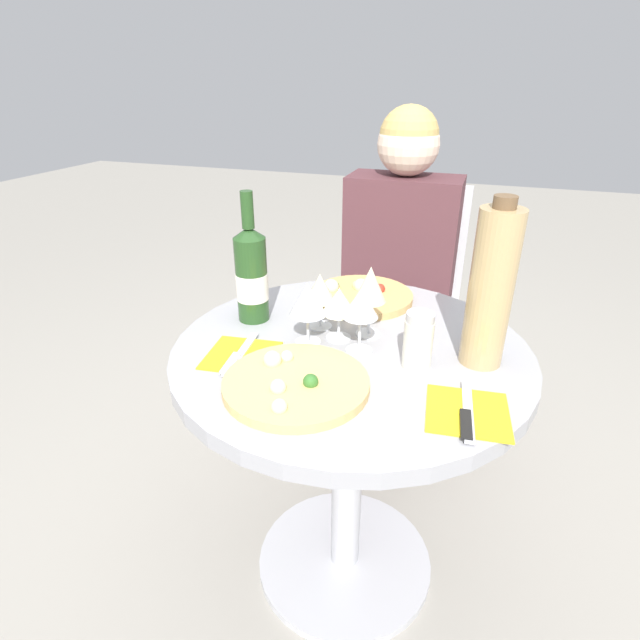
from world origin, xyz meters
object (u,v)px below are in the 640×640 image
at_px(seated_diner, 393,305).
at_px(wine_bottle, 251,275).
at_px(chair_behind_diner, 399,313).
at_px(dining_table, 349,411).
at_px(tall_carafe, 491,289).
at_px(pizza_large, 295,383).

relative_size(seated_diner, wine_bottle, 3.75).
xyz_separation_m(chair_behind_diner, wine_bottle, (-0.25, -0.74, 0.40)).
bearing_deg(seated_diner, chair_behind_diner, -90.00).
distance_m(dining_table, chair_behind_diner, 0.80).
height_order(chair_behind_diner, seated_diner, seated_diner).
distance_m(dining_table, tall_carafe, 0.46).
height_order(dining_table, pizza_large, pizza_large).
distance_m(chair_behind_diner, pizza_large, 1.04).
bearing_deg(chair_behind_diner, tall_carafe, 111.54).
relative_size(chair_behind_diner, seated_diner, 0.77).
bearing_deg(tall_carafe, dining_table, -174.92).
relative_size(pizza_large, wine_bottle, 0.91).
relative_size(chair_behind_diner, tall_carafe, 2.60).
xyz_separation_m(dining_table, chair_behind_diner, (-0.02, 0.80, -0.09)).
xyz_separation_m(pizza_large, tall_carafe, (0.34, 0.23, 0.16)).
distance_m(wine_bottle, tall_carafe, 0.56).
distance_m(seated_diner, pizza_large, 0.88).
bearing_deg(wine_bottle, chair_behind_diner, 71.08).
height_order(pizza_large, wine_bottle, wine_bottle).
relative_size(dining_table, chair_behind_diner, 0.88).
bearing_deg(seated_diner, dining_table, 91.88).
xyz_separation_m(seated_diner, pizza_large, (-0.04, -0.85, 0.19)).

